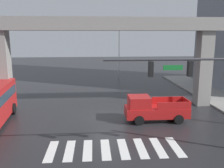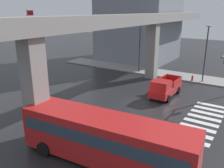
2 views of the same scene
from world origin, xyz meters
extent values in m
plane|color=#232326|center=(0.00, 0.00, 0.00)|extent=(120.00, 120.00, 0.00)
cube|color=silver|center=(-3.85, -6.06, 0.01)|extent=(0.55, 2.80, 0.01)
cube|color=silver|center=(-2.75, -6.06, 0.01)|extent=(0.55, 2.80, 0.01)
cube|color=silver|center=(-1.65, -6.06, 0.01)|extent=(0.55, 2.80, 0.01)
cube|color=silver|center=(-0.55, -6.06, 0.01)|extent=(0.55, 2.80, 0.01)
cube|color=silver|center=(0.55, -6.06, 0.01)|extent=(0.55, 2.80, 0.01)
cube|color=silver|center=(1.65, -6.06, 0.01)|extent=(0.55, 2.80, 0.01)
cube|color=silver|center=(2.75, -6.06, 0.01)|extent=(0.55, 2.80, 0.01)
cube|color=silver|center=(3.85, -6.06, 0.01)|extent=(0.55, 2.80, 0.01)
cube|color=gray|center=(0.00, 3.09, 7.94)|extent=(58.28, 1.86, 1.20)
cube|color=gray|center=(-9.63, 3.09, 3.67)|extent=(1.30, 1.30, 7.34)
cube|color=gray|center=(9.63, 3.09, 3.67)|extent=(1.30, 1.30, 7.34)
cube|color=red|center=(3.87, -1.22, 0.78)|extent=(5.10, 1.90, 0.80)
cube|color=red|center=(2.42, -1.22, 1.63)|extent=(1.70, 1.75, 0.90)
cube|color=#3F5160|center=(1.95, -1.22, 1.63)|extent=(0.10, 1.67, 0.77)
cube|color=red|center=(5.02, -2.09, 1.48)|extent=(2.65, 0.10, 0.60)
cube|color=red|center=(5.01, -0.35, 1.48)|extent=(2.65, 0.10, 0.60)
cube|color=red|center=(6.37, -1.22, 1.48)|extent=(0.10, 1.75, 0.60)
cylinder|color=black|center=(2.29, -2.12, 0.38)|extent=(0.76, 0.28, 0.76)
cylinder|color=black|center=(2.29, -0.32, 0.38)|extent=(0.76, 0.28, 0.76)
cylinder|color=black|center=(5.45, -2.12, 0.38)|extent=(0.76, 0.28, 0.76)
cylinder|color=black|center=(5.45, -0.32, 0.38)|extent=(0.76, 0.28, 0.76)
cube|color=#2D3D4C|center=(-9.80, 2.91, 1.98)|extent=(2.25, 0.29, 1.49)
cylinder|color=black|center=(-8.43, 1.45, 0.48)|extent=(0.44, 0.99, 0.96)
cylinder|color=#38383D|center=(3.61, -6.96, 5.60)|extent=(8.60, 0.14, 0.14)
cube|color=black|center=(4.11, -6.96, 5.08)|extent=(0.24, 0.32, 0.84)
sphere|color=orange|center=(4.11, -6.96, 5.08)|extent=(0.17, 0.17, 0.17)
cube|color=black|center=(1.91, -6.96, 5.08)|extent=(0.24, 0.32, 0.84)
sphere|color=orange|center=(1.91, -6.96, 5.08)|extent=(0.17, 0.17, 0.17)
cube|color=#19722D|center=(3.14, -6.96, 5.15)|extent=(1.10, 0.04, 0.28)
cylinder|color=#38383D|center=(11.27, 5.81, 3.50)|extent=(0.16, 0.16, 7.00)
ellipsoid|color=beige|center=(11.27, 5.81, 7.12)|extent=(0.44, 0.70, 0.24)
cylinder|color=silver|center=(2.98, 19.64, 4.53)|extent=(0.12, 0.12, 9.05)
cube|color=red|center=(3.53, 19.64, 8.55)|extent=(1.10, 0.04, 0.70)
camera|label=1|loc=(-1.22, -19.86, 6.88)|focal=38.79mm
camera|label=2|loc=(-19.34, -9.57, 8.95)|focal=37.59mm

